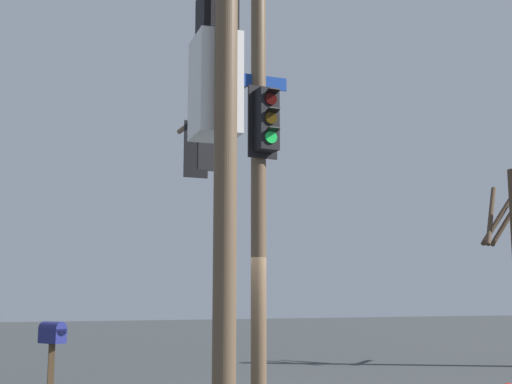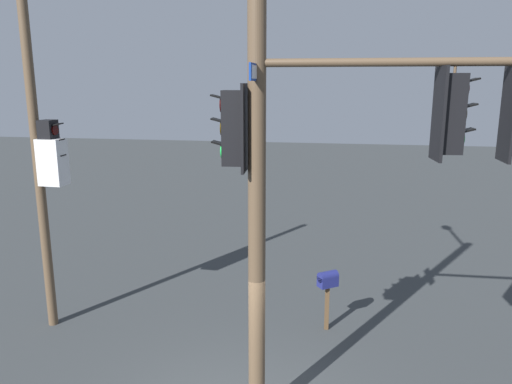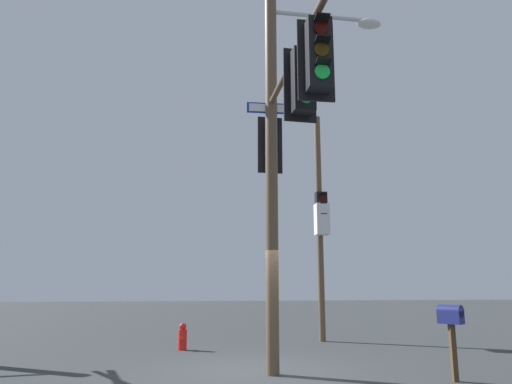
% 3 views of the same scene
% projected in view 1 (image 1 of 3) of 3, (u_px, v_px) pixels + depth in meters
% --- Properties ---
extents(main_signal_pole_assembly, '(5.45, 3.29, 8.38)m').
position_uv_depth(main_signal_pole_assembly, '(234.00, 137.00, 12.97)').
color(main_signal_pole_assembly, brown).
rests_on(main_signal_pole_assembly, ground).
extents(secondary_pole_assembly, '(0.75, 0.45, 7.50)m').
position_uv_depth(secondary_pole_assembly, '(221.00, 80.00, 6.49)').
color(secondary_pole_assembly, brown).
rests_on(secondary_pole_assembly, ground).
extents(mailbox, '(0.50, 0.45, 1.41)m').
position_uv_depth(mailbox, '(52.00, 340.00, 11.42)').
color(mailbox, '#4C3823').
rests_on(mailbox, ground).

